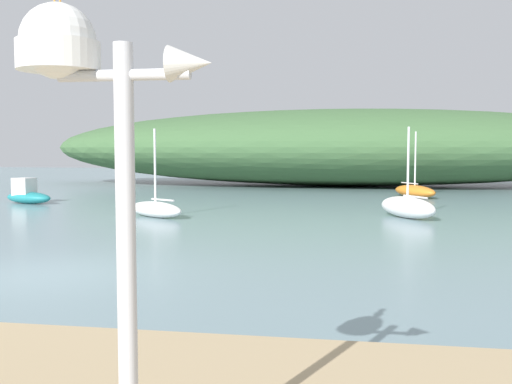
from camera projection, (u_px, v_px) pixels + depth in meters
name	position (u px, v px, depth m)	size (l,w,h in m)	color
ground_plane	(44.00, 276.00, 11.17)	(120.00, 120.00, 0.00)	gray
distant_hill	(344.00, 147.00, 38.48)	(39.37, 12.39, 4.96)	#3D6038
mast_structure	(82.00, 95.00, 3.58)	(1.21, 0.50, 3.08)	silver
sailboat_off_point	(156.00, 209.00, 20.60)	(2.57, 1.93, 3.09)	white
motorboat_east_reach	(27.00, 194.00, 25.76)	(2.56, 1.48, 1.12)	teal
sailboat_by_sandbar	(415.00, 191.00, 29.15)	(2.36, 3.23, 3.24)	orange
sailboat_inner_mooring	(407.00, 207.00, 20.41)	(2.24, 2.85, 3.15)	white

